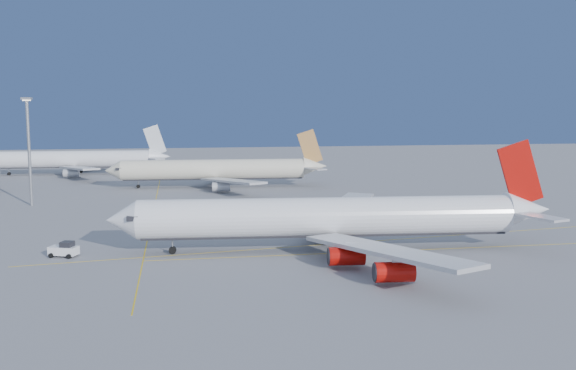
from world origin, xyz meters
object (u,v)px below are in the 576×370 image
object	(u,v)px
airliner_third	(77,159)
pushback_tug	(64,250)
light_mast	(29,142)
airliner_virgin	(336,218)
airliner_etihad	(218,170)

from	to	relation	value
airliner_third	pushback_tug	size ratio (longest dim) A/B	13.15
light_mast	airliner_virgin	bearing A→B (deg)	-44.39
airliner_etihad	pushback_tug	distance (m)	87.81
pushback_tug	light_mast	distance (m)	59.32
airliner_etihad	pushback_tug	size ratio (longest dim) A/B	13.30
airliner_etihad	airliner_third	xyz separation A→B (m)	(-45.56, 42.94, 0.05)
airliner_third	light_mast	xyz separation A→B (m)	(-0.41, -70.25, 9.87)
airliner_third	light_mast	world-z (taller)	light_mast
airliner_virgin	airliner_third	world-z (taller)	airliner_virgin
airliner_third	pushback_tug	distance (m)	126.61
airliner_third	light_mast	distance (m)	70.94
airliner_etihad	light_mast	size ratio (longest dim) A/B	2.52
airliner_etihad	airliner_third	distance (m)	62.61
airliner_virgin	airliner_etihad	distance (m)	86.66
airliner_virgin	light_mast	distance (m)	83.87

